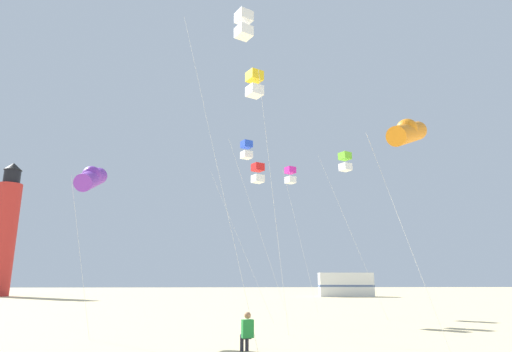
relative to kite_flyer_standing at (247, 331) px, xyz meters
The scene contains 11 objects.
kite_flyer_standing is the anchor object (origin of this frame).
kite_box_gold 10.48m from the kite_flyer_standing, 83.76° to the left, with size 1.75×1.75×11.01m.
kite_tube_orange 8.71m from the kite_flyer_standing, ahead, with size 2.63×2.69×7.89m.
kite_box_magenta 17.59m from the kite_flyer_standing, 77.18° to the left, with size 2.21×1.92×9.67m.
kite_box_lime 15.52m from the kite_flyer_standing, 60.90° to the left, with size 3.28×2.36×9.67m.
kite_box_scarlet 13.23m from the kite_flyer_standing, 85.11° to the left, with size 3.42×3.20×8.75m.
kite_box_blue 15.76m from the kite_flyer_standing, 88.59° to the left, with size 3.49×2.76×10.71m.
kite_tube_violet 9.05m from the kite_flyer_standing, 149.78° to the left, with size 1.23×2.53×6.80m.
kite_box_white 11.96m from the kite_flyer_standing, 93.07° to the left, with size 2.89×2.83×12.97m.
lighthouse_distant 51.48m from the kite_flyer_standing, 125.04° to the left, with size 2.80×2.80×16.80m.
rv_van_white 41.30m from the kite_flyer_standing, 71.45° to the left, with size 6.59×2.81×2.80m.
Camera 1 is at (0.57, -6.00, 2.15)m, focal length 29.96 mm.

